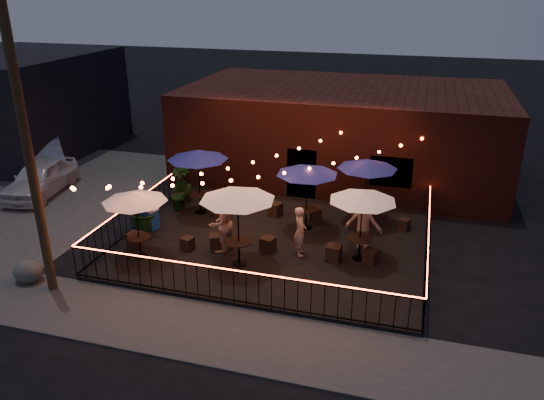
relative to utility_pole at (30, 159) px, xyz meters
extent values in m
plane|color=black|center=(5.40, 2.60, -4.00)|extent=(110.00, 110.00, 0.00)
cube|color=black|center=(5.40, 4.60, -3.92)|extent=(10.00, 8.00, 0.15)
cube|color=#3C3A37|center=(5.40, -0.65, -3.98)|extent=(18.00, 2.50, 0.05)
cube|color=#3C3A37|center=(-6.60, 6.60, -3.99)|extent=(11.00, 12.00, 0.02)
cube|color=#3E1810|center=(6.40, 12.60, -2.00)|extent=(14.00, 8.00, 4.00)
cube|color=black|center=(5.40, 8.72, -2.90)|extent=(1.20, 0.24, 2.20)
cube|color=black|center=(8.90, 8.72, -2.40)|extent=(1.60, 0.24, 1.20)
cylinder|color=#3B2C18|center=(0.00, 0.00, 0.00)|extent=(0.26, 0.26, 8.00)
cube|color=black|center=(5.40, 0.60, -3.77)|extent=(10.00, 0.04, 0.04)
cube|color=black|center=(5.40, 0.60, -2.85)|extent=(10.00, 0.04, 0.04)
cube|color=#FF411D|center=(5.40, 0.60, -2.82)|extent=(10.00, 0.03, 0.02)
cube|color=black|center=(0.40, 4.60, -3.77)|extent=(0.04, 8.00, 0.04)
cube|color=black|center=(0.40, 4.60, -2.85)|extent=(0.04, 8.00, 0.04)
cube|color=#FF411D|center=(0.40, 4.60, -2.82)|extent=(0.03, 8.00, 0.02)
cube|color=black|center=(10.40, 4.60, -3.77)|extent=(0.04, 8.00, 0.04)
cube|color=black|center=(10.40, 4.60, -2.85)|extent=(0.04, 8.00, 0.04)
cube|color=#FF411D|center=(10.40, 4.60, -2.82)|extent=(0.03, 8.00, 0.02)
cylinder|color=black|center=(1.60, 2.28, -3.84)|extent=(0.41, 0.41, 0.03)
cylinder|color=black|center=(1.60, 2.28, -3.51)|extent=(0.06, 0.06, 0.66)
cylinder|color=black|center=(1.60, 2.28, -3.17)|extent=(0.74, 0.74, 0.04)
cylinder|color=black|center=(1.60, 2.28, -2.74)|extent=(0.04, 0.04, 2.21)
cone|color=white|center=(1.60, 2.28, -1.78)|extent=(2.66, 2.66, 0.32)
cylinder|color=black|center=(2.05, 6.10, -3.83)|extent=(0.45, 0.45, 0.03)
cylinder|color=black|center=(2.05, 6.10, -3.47)|extent=(0.06, 0.06, 0.74)
cylinder|color=black|center=(2.05, 6.10, -3.09)|extent=(0.82, 0.82, 0.04)
cylinder|color=black|center=(2.05, 6.10, -2.62)|extent=(0.05, 0.05, 2.46)
cone|color=navy|center=(2.05, 6.10, -1.54)|extent=(2.93, 2.93, 0.36)
cylinder|color=black|center=(4.81, 2.70, -3.83)|extent=(0.46, 0.46, 0.03)
cylinder|color=black|center=(4.81, 2.70, -3.46)|extent=(0.06, 0.06, 0.75)
cylinder|color=black|center=(4.81, 2.70, -3.08)|extent=(0.84, 0.84, 0.04)
cylinder|color=black|center=(4.81, 2.70, -2.59)|extent=(0.05, 0.05, 2.51)
cone|color=white|center=(4.81, 2.70, -1.50)|extent=(2.77, 2.77, 0.37)
cylinder|color=black|center=(6.23, 5.84, -3.84)|extent=(0.43, 0.43, 0.03)
cylinder|color=black|center=(6.23, 5.84, -3.49)|extent=(0.06, 0.06, 0.71)
cylinder|color=black|center=(6.23, 5.84, -3.12)|extent=(0.79, 0.79, 0.04)
cylinder|color=black|center=(6.23, 5.84, -2.67)|extent=(0.04, 0.04, 2.36)
cone|color=navy|center=(6.23, 5.84, -1.63)|extent=(2.73, 2.73, 0.34)
cylinder|color=black|center=(8.35, 4.10, -3.84)|extent=(0.42, 0.42, 0.03)
cylinder|color=black|center=(8.35, 4.10, -3.50)|extent=(0.06, 0.06, 0.69)
cylinder|color=black|center=(8.35, 4.10, -3.14)|extent=(0.77, 0.77, 0.04)
cylinder|color=black|center=(8.35, 4.10, -2.70)|extent=(0.04, 0.04, 2.30)
cone|color=white|center=(8.35, 4.10, -1.69)|extent=(2.57, 2.57, 0.34)
cylinder|color=black|center=(8.15, 7.06, -3.84)|extent=(0.43, 0.43, 0.03)
cylinder|color=black|center=(8.15, 7.06, -3.49)|extent=(0.06, 0.06, 0.71)
cylinder|color=black|center=(8.15, 7.06, -3.12)|extent=(0.78, 0.78, 0.04)
cylinder|color=black|center=(8.15, 7.06, -2.67)|extent=(0.04, 0.04, 2.35)
cone|color=navy|center=(8.15, 7.06, -1.64)|extent=(2.57, 2.57, 0.34)
cube|color=black|center=(1.10, 2.84, -3.60)|extent=(0.43, 0.43, 0.51)
cube|color=black|center=(2.86, 3.14, -3.63)|extent=(0.43, 0.43, 0.43)
cube|color=black|center=(0.98, 6.46, -3.61)|extent=(0.43, 0.43, 0.48)
cube|color=black|center=(2.91, 5.98, -3.62)|extent=(0.39, 0.39, 0.46)
cube|color=black|center=(3.77, 3.42, -3.59)|extent=(0.57, 0.57, 0.51)
cube|color=black|center=(5.43, 3.76, -3.60)|extent=(0.52, 0.52, 0.49)
cube|color=black|center=(4.88, 6.61, -3.61)|extent=(0.53, 0.53, 0.49)
cube|color=black|center=(6.44, 6.54, -3.59)|extent=(0.53, 0.53, 0.52)
cube|color=black|center=(7.60, 3.75, -3.59)|extent=(0.49, 0.49, 0.51)
cube|color=black|center=(8.74, 3.88, -3.62)|extent=(0.51, 0.51, 0.46)
cube|color=black|center=(7.84, 6.60, -3.62)|extent=(0.42, 0.42, 0.47)
cube|color=black|center=(9.61, 6.68, -3.65)|extent=(0.45, 0.45, 0.41)
imported|color=#D4B190|center=(6.47, 3.85, -3.03)|extent=(0.59, 0.70, 1.65)
imported|color=beige|center=(3.96, 3.39, -2.86)|extent=(1.07, 1.18, 1.98)
imported|color=tan|center=(8.36, 4.91, -2.91)|extent=(1.29, 0.85, 1.87)
imported|color=#1A3E0D|center=(0.80, 4.15, -3.09)|extent=(1.65, 1.53, 1.52)
imported|color=#15360D|center=(1.19, 6.15, -3.23)|extent=(0.81, 0.73, 1.23)
imported|color=#143A0B|center=(0.80, 7.10, -3.12)|extent=(0.83, 0.83, 1.45)
cube|color=#1343B8|center=(0.90, 4.26, -3.49)|extent=(0.63, 0.52, 0.72)
cube|color=silver|center=(0.90, 4.26, -3.11)|extent=(0.67, 0.56, 0.05)
ellipsoid|color=#4F4F4A|center=(-0.94, 0.17, -3.65)|extent=(0.91, 0.78, 0.70)
imported|color=silver|center=(-5.30, 6.35, -3.29)|extent=(2.28, 4.37, 1.42)
imported|color=gray|center=(-7.08, 8.78, -3.22)|extent=(4.50, 4.58, 1.57)
camera|label=1|loc=(9.84, -11.01, 4.32)|focal=35.00mm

